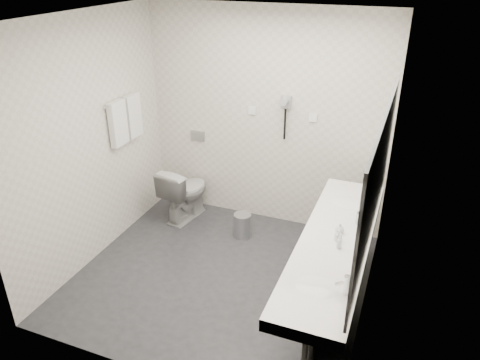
% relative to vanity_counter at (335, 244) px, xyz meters
% --- Properties ---
extents(floor, '(2.80, 2.80, 0.00)m').
position_rel_vanity_counter_xyz_m(floor, '(-1.12, 0.20, -0.80)').
color(floor, '#28282D').
rests_on(floor, ground).
extents(ceiling, '(2.80, 2.80, 0.00)m').
position_rel_vanity_counter_xyz_m(ceiling, '(-1.12, 0.20, 1.70)').
color(ceiling, white).
rests_on(ceiling, wall_back).
extents(wall_back, '(2.80, 0.00, 2.80)m').
position_rel_vanity_counter_xyz_m(wall_back, '(-1.12, 1.50, 0.45)').
color(wall_back, silver).
rests_on(wall_back, floor).
extents(wall_front, '(2.80, 0.00, 2.80)m').
position_rel_vanity_counter_xyz_m(wall_front, '(-1.12, -1.10, 0.45)').
color(wall_front, silver).
rests_on(wall_front, floor).
extents(wall_left, '(0.00, 2.60, 2.60)m').
position_rel_vanity_counter_xyz_m(wall_left, '(-2.52, 0.20, 0.45)').
color(wall_left, silver).
rests_on(wall_left, floor).
extents(wall_right, '(0.00, 2.60, 2.60)m').
position_rel_vanity_counter_xyz_m(wall_right, '(0.27, 0.20, 0.45)').
color(wall_right, silver).
rests_on(wall_right, floor).
extents(vanity_counter, '(0.55, 2.20, 0.10)m').
position_rel_vanity_counter_xyz_m(vanity_counter, '(0.00, 0.00, 0.00)').
color(vanity_counter, white).
rests_on(vanity_counter, floor).
extents(vanity_panel, '(0.03, 2.15, 0.75)m').
position_rel_vanity_counter_xyz_m(vanity_panel, '(0.02, 0.00, -0.42)').
color(vanity_panel, gray).
rests_on(vanity_panel, floor).
extents(vanity_post_far, '(0.06, 0.06, 0.75)m').
position_rel_vanity_counter_xyz_m(vanity_post_far, '(0.05, 1.04, -0.42)').
color(vanity_post_far, silver).
rests_on(vanity_post_far, floor).
extents(mirror, '(0.02, 2.20, 1.05)m').
position_rel_vanity_counter_xyz_m(mirror, '(0.26, 0.00, 0.65)').
color(mirror, '#B2BCC6').
rests_on(mirror, wall_right).
extents(basin_near, '(0.40, 0.31, 0.05)m').
position_rel_vanity_counter_xyz_m(basin_near, '(0.00, -0.65, 0.04)').
color(basin_near, white).
rests_on(basin_near, vanity_counter).
extents(basin_far, '(0.40, 0.31, 0.05)m').
position_rel_vanity_counter_xyz_m(basin_far, '(0.00, 0.65, 0.04)').
color(basin_far, white).
rests_on(basin_far, vanity_counter).
extents(faucet_near, '(0.04, 0.04, 0.15)m').
position_rel_vanity_counter_xyz_m(faucet_near, '(0.19, -0.65, 0.12)').
color(faucet_near, silver).
rests_on(faucet_near, vanity_counter).
extents(faucet_far, '(0.04, 0.04, 0.15)m').
position_rel_vanity_counter_xyz_m(faucet_far, '(0.19, 0.65, 0.12)').
color(faucet_far, silver).
rests_on(faucet_far, vanity_counter).
extents(soap_bottle_a, '(0.06, 0.06, 0.10)m').
position_rel_vanity_counter_xyz_m(soap_bottle_a, '(0.03, -0.02, 0.10)').
color(soap_bottle_a, silver).
rests_on(soap_bottle_a, vanity_counter).
extents(soap_bottle_b, '(0.10, 0.10, 0.09)m').
position_rel_vanity_counter_xyz_m(soap_bottle_b, '(0.02, 0.10, 0.10)').
color(soap_bottle_b, silver).
rests_on(soap_bottle_b, vanity_counter).
extents(soap_bottle_c, '(0.05, 0.05, 0.10)m').
position_rel_vanity_counter_xyz_m(soap_bottle_c, '(0.05, -0.12, 0.10)').
color(soap_bottle_c, silver).
rests_on(soap_bottle_c, vanity_counter).
extents(glass_left, '(0.07, 0.07, 0.10)m').
position_rel_vanity_counter_xyz_m(glass_left, '(0.17, 0.27, 0.10)').
color(glass_left, silver).
rests_on(glass_left, vanity_counter).
extents(glass_right, '(0.06, 0.06, 0.11)m').
position_rel_vanity_counter_xyz_m(glass_right, '(0.14, 0.31, 0.10)').
color(glass_right, silver).
rests_on(glass_right, vanity_counter).
extents(toilet, '(0.49, 0.73, 0.68)m').
position_rel_vanity_counter_xyz_m(toilet, '(-2.00, 1.13, -0.46)').
color(toilet, white).
rests_on(toilet, floor).
extents(flush_plate, '(0.18, 0.02, 0.12)m').
position_rel_vanity_counter_xyz_m(flush_plate, '(-1.98, 1.49, 0.15)').
color(flush_plate, '#B2B5BA').
rests_on(flush_plate, wall_back).
extents(pedal_bin, '(0.22, 0.22, 0.28)m').
position_rel_vanity_counter_xyz_m(pedal_bin, '(-1.19, 0.97, -0.66)').
color(pedal_bin, '#B2B5BA').
rests_on(pedal_bin, floor).
extents(bin_lid, '(0.20, 0.20, 0.02)m').
position_rel_vanity_counter_xyz_m(bin_lid, '(-1.19, 0.97, -0.52)').
color(bin_lid, '#B2B5BA').
rests_on(bin_lid, pedal_bin).
extents(towel_rail, '(0.02, 0.62, 0.02)m').
position_rel_vanity_counter_xyz_m(towel_rail, '(-2.47, 0.75, 0.75)').
color(towel_rail, silver).
rests_on(towel_rail, wall_left).
extents(towel_near, '(0.07, 0.24, 0.48)m').
position_rel_vanity_counter_xyz_m(towel_near, '(-2.46, 0.61, 0.53)').
color(towel_near, white).
rests_on(towel_near, towel_rail).
extents(towel_far, '(0.07, 0.24, 0.48)m').
position_rel_vanity_counter_xyz_m(towel_far, '(-2.46, 0.89, 0.53)').
color(towel_far, white).
rests_on(towel_far, towel_rail).
extents(dryer_cradle, '(0.10, 0.04, 0.14)m').
position_rel_vanity_counter_xyz_m(dryer_cradle, '(-0.88, 1.47, 0.70)').
color(dryer_cradle, '#96969B').
rests_on(dryer_cradle, wall_back).
extents(dryer_barrel, '(0.08, 0.14, 0.08)m').
position_rel_vanity_counter_xyz_m(dryer_barrel, '(-0.88, 1.40, 0.73)').
color(dryer_barrel, '#96969B').
rests_on(dryer_barrel, dryer_cradle).
extents(dryer_cord, '(0.02, 0.02, 0.35)m').
position_rel_vanity_counter_xyz_m(dryer_cord, '(-0.88, 1.46, 0.45)').
color(dryer_cord, black).
rests_on(dryer_cord, dryer_cradle).
extents(switch_plate_a, '(0.09, 0.02, 0.09)m').
position_rel_vanity_counter_xyz_m(switch_plate_a, '(-1.27, 1.49, 0.55)').
color(switch_plate_a, white).
rests_on(switch_plate_a, wall_back).
extents(switch_plate_b, '(0.09, 0.02, 0.09)m').
position_rel_vanity_counter_xyz_m(switch_plate_b, '(-0.57, 1.49, 0.55)').
color(switch_plate_b, white).
rests_on(switch_plate_b, wall_back).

